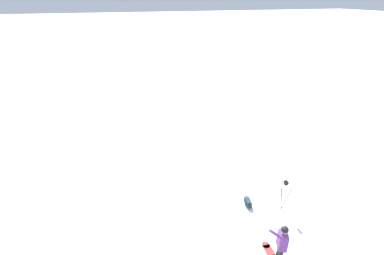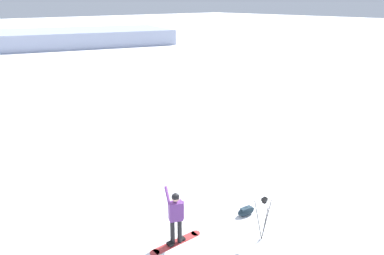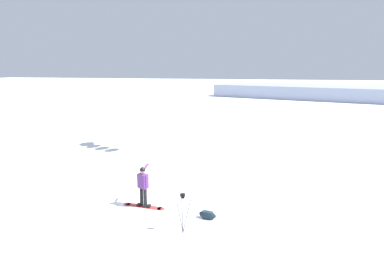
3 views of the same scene
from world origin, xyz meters
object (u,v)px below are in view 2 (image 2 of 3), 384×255
at_px(snowboard, 176,242).
at_px(camera_tripod, 264,210).
at_px(gear_bag_large, 246,211).
at_px(snowboarder, 176,213).

height_order(snowboard, camera_tripod, camera_tripod).
bearing_deg(snowboard, gear_bag_large, 81.87).
bearing_deg(camera_tripod, snowboard, -126.96).
bearing_deg(gear_bag_large, snowboarder, -98.13).
bearing_deg(snowboarder, camera_tripod, 52.98).
bearing_deg(camera_tripod, gear_bag_large, 151.84).
bearing_deg(snowboarder, snowboard, -99.72).
height_order(snowboarder, snowboard, snowboarder).
xyz_separation_m(snowboarder, camera_tripod, (1.58, 2.09, -0.02)).
xyz_separation_m(gear_bag_large, camera_tripod, (1.19, -0.64, 0.86)).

